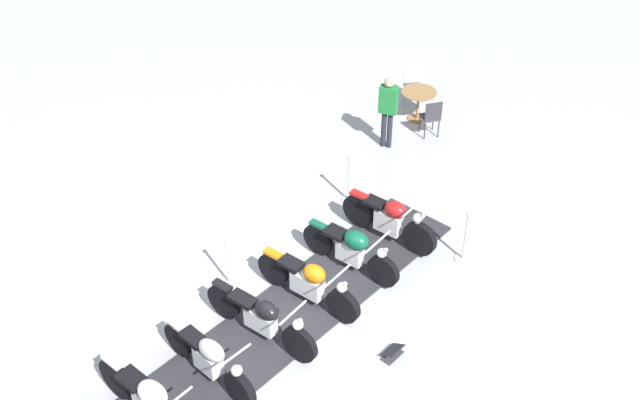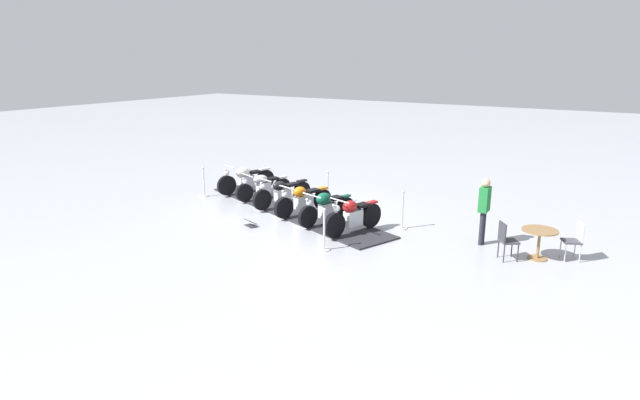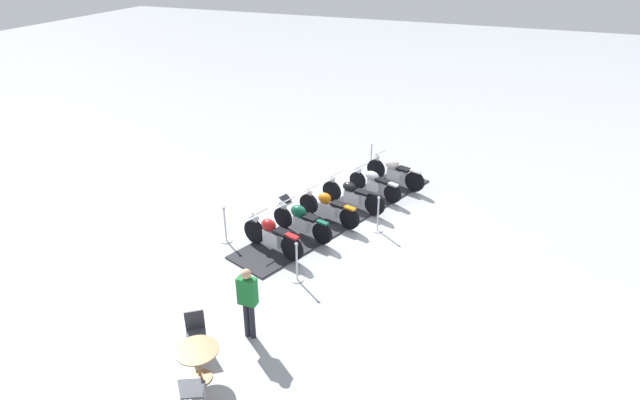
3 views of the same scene
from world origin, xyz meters
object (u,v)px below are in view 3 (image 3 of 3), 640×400
at_px(cafe_table, 198,357).
at_px(cafe_chair_across_table, 192,390).
at_px(motorcycle_cream, 394,171).
at_px(motorcycle_maroon, 272,235).
at_px(motorcycle_copper, 328,207).
at_px(motorcycle_chrome, 374,183).
at_px(motorcycle_forest, 301,220).
at_px(info_placard, 285,201).
at_px(bystander_person, 248,297).
at_px(stanchion_left_mid, 378,220).
at_px(motorcycle_black, 352,194).
at_px(stanchion_right_rear, 226,230).
at_px(stanchion_right_front, 371,161).
at_px(cafe_chair_near_table, 196,330).
at_px(stanchion_left_rear, 297,267).

distance_m(cafe_table, cafe_chair_across_table, 0.83).
relative_size(motorcycle_cream, motorcycle_maroon, 1.08).
height_order(motorcycle_cream, motorcycle_copper, motorcycle_cream).
height_order(motorcycle_chrome, motorcycle_forest, motorcycle_forest).
bearing_deg(info_placard, bystander_person, -141.35).
bearing_deg(stanchion_left_mid, cafe_table, 167.15).
bearing_deg(stanchion_left_mid, motorcycle_maroon, 133.53).
bearing_deg(motorcycle_cream, bystander_person, 103.45).
bearing_deg(motorcycle_black, motorcycle_chrome, -94.73).
bearing_deg(motorcycle_maroon, motorcycle_black, -93.05).
bearing_deg(stanchion_right_rear, cafe_chair_across_table, -154.40).
distance_m(stanchion_right_front, cafe_chair_near_table, 10.43).
bearing_deg(motorcycle_copper, motorcycle_cream, -93.67).
relative_size(motorcycle_chrome, stanchion_right_front, 1.88).
xyz_separation_m(cafe_chair_near_table, bystander_person, (0.79, -0.82, 0.51)).
relative_size(motorcycle_copper, info_placard, 4.86).
xyz_separation_m(stanchion_right_rear, stanchion_right_front, (6.37, -2.32, -0.01)).
distance_m(motorcycle_forest, stanchion_right_front, 5.31).
relative_size(motorcycle_forest, stanchion_right_front, 1.95).
height_order(motorcycle_black, stanchion_left_rear, stanchion_left_rear).
xyz_separation_m(stanchion_left_rear, info_placard, (3.79, 2.13, -0.32)).
distance_m(motorcycle_cream, info_placard, 3.94).
bearing_deg(stanchion_right_front, motorcycle_black, -173.93).
xyz_separation_m(motorcycle_chrome, motorcycle_forest, (-3.26, 1.20, 0.05)).
bearing_deg(motorcycle_chrome, motorcycle_black, 91.90).
bearing_deg(bystander_person, motorcycle_forest, 8.57).
distance_m(stanchion_left_mid, info_placard, 3.36).
bearing_deg(cafe_table, motorcycle_black, -3.02).
xyz_separation_m(motorcycle_cream, cafe_chair_across_table, (-10.87, 0.84, 0.01)).
height_order(motorcycle_cream, stanchion_right_front, motorcycle_cream).
distance_m(motorcycle_cream, motorcycle_chrome, 1.16).
xyz_separation_m(stanchion_right_rear, bystander_person, (-3.25, -2.56, 0.67)).
distance_m(motorcycle_copper, motorcycle_forest, 1.16).
distance_m(motorcycle_chrome, stanchion_right_front, 2.16).
bearing_deg(motorcycle_cream, motorcycle_copper, 89.30).
relative_size(stanchion_left_mid, stanchion_right_front, 1.06).
height_order(motorcycle_cream, motorcycle_forest, motorcycle_cream).
bearing_deg(info_placard, motorcycle_maroon, -141.29).
bearing_deg(motorcycle_forest, cafe_chair_near_table, 105.00).
bearing_deg(cafe_chair_across_table, motorcycle_cream, -31.14).
distance_m(motorcycle_chrome, cafe_chair_across_table, 9.79).
relative_size(motorcycle_copper, stanchion_right_front, 2.03).
bearing_deg(info_placard, cafe_chair_near_table, -149.85).
bearing_deg(stanchion_left_rear, stanchion_right_front, 2.57).
distance_m(motorcycle_chrome, motorcycle_forest, 3.47).
relative_size(motorcycle_cream, cafe_chair_near_table, 2.35).
distance_m(stanchion_right_rear, bystander_person, 4.19).
xyz_separation_m(motorcycle_forest, stanchion_left_rear, (-2.05, -0.80, -0.14)).
relative_size(motorcycle_black, stanchion_left_rear, 2.01).
bearing_deg(motorcycle_cream, motorcycle_chrome, 89.62).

